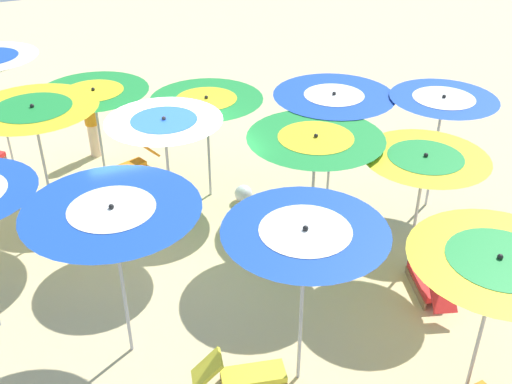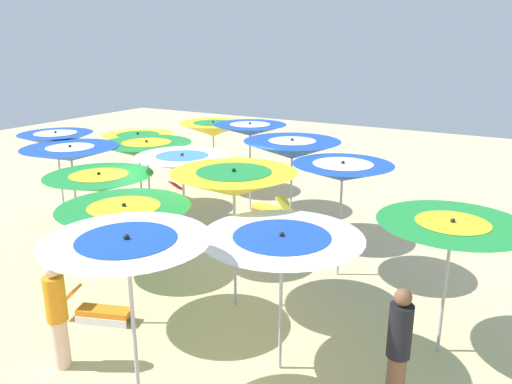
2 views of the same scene
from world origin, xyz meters
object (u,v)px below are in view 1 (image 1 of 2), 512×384
(beach_umbrella_7, at_px, (165,129))
(beachgoer_0, at_px, (91,120))
(beach_umbrella_6, at_px, (315,148))
(lounger_0, at_px, (429,284))
(beach_umbrella_10, at_px, (496,272))
(beach_umbrella_1, at_px, (333,103))
(beach_umbrella_2, at_px, (207,107))
(beach_umbrella_0, at_px, (442,107))
(beach_umbrella_5, at_px, (424,168))
(beach_umbrella_11, at_px, (305,241))
(lounger_2, at_px, (129,166))
(lounger_1, at_px, (245,375))
(beach_umbrella_8, at_px, (35,119))
(beach_ball, at_px, (243,194))
(beach_umbrella_12, at_px, (114,222))
(beach_umbrella_3, at_px, (94,99))

(beach_umbrella_7, distance_m, beachgoer_0, 4.12)
(beach_umbrella_6, distance_m, lounger_0, 2.83)
(beach_umbrella_10, distance_m, beachgoer_0, 9.34)
(beach_umbrella_1, relative_size, beach_umbrella_2, 1.07)
(beach_umbrella_0, bearing_deg, lounger_0, 54.06)
(beach_umbrella_0, xyz_separation_m, beach_umbrella_5, (1.49, 1.51, -0.15))
(beach_umbrella_10, bearing_deg, beach_umbrella_0, -119.97)
(beach_umbrella_5, height_order, beach_umbrella_7, beach_umbrella_7)
(beach_umbrella_5, relative_size, beach_umbrella_10, 0.98)
(beach_umbrella_11, bearing_deg, lounger_2, -82.75)
(beach_umbrella_0, xyz_separation_m, beach_umbrella_2, (3.78, -2.05, -0.17))
(lounger_0, relative_size, lounger_1, 1.05)
(beach_umbrella_7, xyz_separation_m, beach_umbrella_11, (-0.64, 3.76, 0.08))
(beach_umbrella_8, relative_size, lounger_2, 1.96)
(beach_umbrella_1, relative_size, beachgoer_0, 1.39)
(beachgoer_0, relative_size, beach_ball, 4.64)
(beach_umbrella_2, bearing_deg, beach_umbrella_11, 84.26)
(beach_umbrella_8, relative_size, beach_umbrella_10, 1.14)
(beach_umbrella_2, relative_size, beach_umbrella_11, 0.86)
(beach_umbrella_5, bearing_deg, lounger_0, 80.87)
(beach_umbrella_0, bearing_deg, beach_umbrella_6, 8.56)
(lounger_0, height_order, beachgoer_0, beachgoer_0)
(beach_umbrella_0, distance_m, beachgoer_0, 7.39)
(beach_umbrella_5, relative_size, beach_ball, 6.17)
(beach_umbrella_12, relative_size, lounger_0, 1.82)
(lounger_1, xyz_separation_m, beach_ball, (-1.75, -4.33, -0.04))
(beach_umbrella_8, bearing_deg, beach_umbrella_12, 99.67)
(beach_umbrella_12, bearing_deg, lounger_1, 134.24)
(beach_umbrella_6, height_order, beach_umbrella_11, beach_umbrella_11)
(beach_umbrella_8, bearing_deg, beach_umbrella_7, 151.87)
(beach_umbrella_6, bearing_deg, lounger_2, -59.74)
(beach_umbrella_12, xyz_separation_m, beach_ball, (-2.98, -3.06, -2.03))
(beach_umbrella_1, height_order, beach_umbrella_8, beach_umbrella_8)
(beach_umbrella_11, bearing_deg, lounger_0, -165.25)
(lounger_1, bearing_deg, beach_umbrella_11, 2.27)
(beach_umbrella_5, height_order, beach_umbrella_11, beach_umbrella_11)
(beach_umbrella_10, bearing_deg, beach_umbrella_1, -96.98)
(lounger_0, xyz_separation_m, beach_ball, (1.67, -3.75, -0.02))
(beach_umbrella_6, height_order, beach_umbrella_7, beach_umbrella_7)
(beach_umbrella_7, relative_size, lounger_2, 1.86)
(beach_umbrella_2, height_order, lounger_1, beach_umbrella_2)
(beach_umbrella_1, xyz_separation_m, beach_umbrella_7, (3.22, 0.12, 0.14))
(beach_umbrella_3, distance_m, beach_umbrella_8, 1.87)
(beach_umbrella_8, bearing_deg, beach_umbrella_2, -176.55)
(beach_umbrella_1, distance_m, lounger_0, 3.69)
(beach_umbrella_6, bearing_deg, beachgoer_0, -61.29)
(beach_umbrella_2, relative_size, beach_umbrella_6, 0.94)
(beach_umbrella_0, xyz_separation_m, beach_umbrella_11, (4.28, 2.92, 0.20))
(beach_umbrella_2, relative_size, beach_umbrella_3, 1.00)
(beach_umbrella_1, xyz_separation_m, lounger_2, (3.40, -2.55, -1.87))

